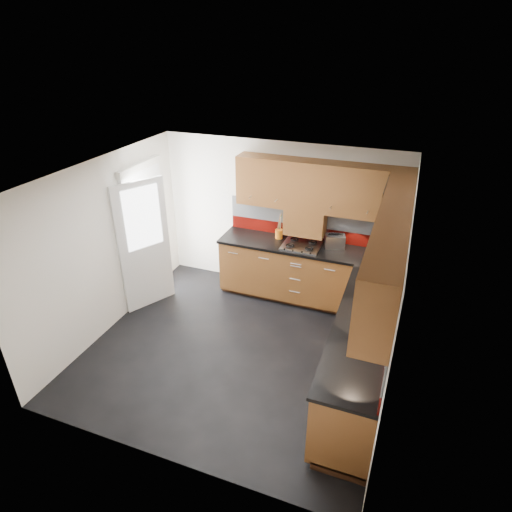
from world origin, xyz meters
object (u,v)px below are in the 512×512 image
at_px(utensil_pot, 279,233).
at_px(food_processor, 375,271).
at_px(toaster, 335,241).
at_px(gas_hob, 301,245).

xyz_separation_m(utensil_pot, food_processor, (1.53, -0.80, 0.05)).
height_order(utensil_pot, food_processor, utensil_pot).
distance_m(utensil_pot, toaster, 0.87).
xyz_separation_m(utensil_pot, toaster, (0.87, -0.01, 0.00)).
bearing_deg(gas_hob, toaster, 16.92).
bearing_deg(toaster, food_processor, -49.80).
relative_size(utensil_pot, food_processor, 1.34).
height_order(toaster, food_processor, food_processor).
xyz_separation_m(gas_hob, food_processor, (1.13, -0.64, 0.13)).
bearing_deg(gas_hob, utensil_pot, 158.85).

